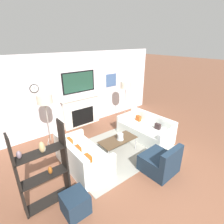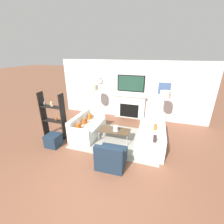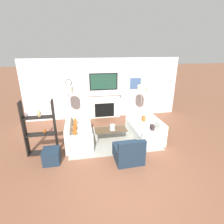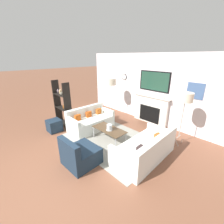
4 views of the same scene
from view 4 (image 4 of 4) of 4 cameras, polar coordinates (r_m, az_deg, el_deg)
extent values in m
plane|color=brown|center=(4.06, -23.37, -21.00)|extent=(60.00, 60.00, 0.00)
cube|color=silver|center=(6.12, 15.76, 8.20)|extent=(7.02, 0.07, 2.70)
cube|color=silver|center=(6.24, 14.50, 0.82)|extent=(1.44, 0.16, 1.09)
cube|color=black|center=(6.22, 13.95, -0.72)|extent=(0.89, 0.01, 0.65)
cube|color=silver|center=(6.06, 14.87, 5.79)|extent=(1.56, 0.22, 0.04)
cylinder|color=#B2AD9E|center=(6.31, 10.60, 7.35)|extent=(0.04, 0.04, 0.10)
cylinder|color=white|center=(6.29, 10.66, 8.20)|extent=(0.03, 0.03, 0.09)
cylinder|color=#B2AD9E|center=(5.76, 19.33, 5.29)|extent=(0.04, 0.04, 0.10)
cylinder|color=white|center=(5.74, 19.44, 6.21)|extent=(0.03, 0.03, 0.09)
cube|color=black|center=(6.02, 15.83, 11.22)|extent=(1.26, 0.04, 0.75)
cube|color=#1E4233|center=(6.00, 15.73, 11.20)|extent=(1.17, 0.01, 0.68)
cylinder|color=black|center=(6.91, 4.70, 13.19)|extent=(0.27, 0.02, 0.27)
cylinder|color=silver|center=(6.90, 4.62, 13.18)|extent=(0.23, 0.00, 0.23)
cube|color=black|center=(6.89, 4.61, 13.42)|extent=(0.01, 0.00, 0.06)
cube|color=#3D5884|center=(5.46, 29.17, 7.00)|extent=(0.51, 0.02, 0.51)
cube|color=gray|center=(4.95, 0.44, -10.83)|extent=(3.05, 2.14, 0.01)
cube|color=white|center=(5.65, -7.94, -4.31)|extent=(0.86, 1.61, 0.45)
cube|color=white|center=(5.77, -10.19, 0.36)|extent=(0.16, 1.61, 0.34)
cube|color=white|center=(5.96, -2.24, 0.52)|extent=(0.86, 0.10, 0.18)
cube|color=white|center=(5.16, -14.87, -3.48)|extent=(0.86, 0.10, 0.18)
cube|color=#B7581F|center=(5.88, -5.15, 0.30)|extent=(0.11, 0.21, 0.21)
cube|color=#BA4D18|center=(5.62, -8.88, -0.87)|extent=(0.11, 0.21, 0.20)
cube|color=#C15118|center=(5.39, -12.95, -2.09)|extent=(0.10, 0.21, 0.21)
cube|color=white|center=(4.21, 12.05, -14.23)|extent=(0.94, 1.85, 0.42)
cube|color=white|center=(3.87, 17.01, -11.53)|extent=(0.22, 1.83, 0.32)
cube|color=white|center=(3.46, 4.30, -16.30)|extent=(0.88, 0.13, 0.18)
cube|color=white|center=(4.72, 18.07, -6.50)|extent=(0.88, 0.13, 0.18)
cube|color=#322424|center=(3.69, 10.63, -13.86)|extent=(0.11, 0.19, 0.18)
cube|color=#BD5220|center=(4.30, 16.83, -9.06)|extent=(0.11, 0.19, 0.19)
cube|color=#1A2A3B|center=(4.02, -11.55, -16.06)|extent=(0.80, 0.81, 0.42)
cube|color=#1A2A3B|center=(3.67, -16.20, -13.09)|extent=(0.78, 0.17, 0.35)
cube|color=#4C3823|center=(4.74, -1.11, -6.56)|extent=(1.11, 0.52, 0.02)
cylinder|color=#B7B7BC|center=(5.07, -6.97, -7.53)|extent=(0.02, 0.02, 0.41)
cylinder|color=#B7B7BC|center=(4.39, 1.42, -12.20)|extent=(0.02, 0.02, 0.41)
cylinder|color=#B7B7BC|center=(5.32, -3.13, -6.01)|extent=(0.02, 0.02, 0.41)
cylinder|color=#B7B7BC|center=(4.67, 5.33, -10.10)|extent=(0.02, 0.02, 0.41)
cylinder|color=silver|center=(4.64, -0.98, -5.84)|extent=(0.17, 0.17, 0.19)
cylinder|color=silver|center=(4.66, -0.98, -6.30)|extent=(0.10, 0.10, 0.10)
cylinder|color=silver|center=(4.68, -0.97, -6.79)|extent=(0.20, 0.20, 0.01)
cylinder|color=#9E998E|center=(6.67, 0.45, -0.99)|extent=(0.09, 0.23, 0.27)
cylinder|color=#9E998E|center=(6.82, -0.38, -0.48)|extent=(0.17, 0.19, 0.27)
cylinder|color=#9E998E|center=(6.67, -1.18, -1.00)|extent=(0.23, 0.07, 0.27)
cylinder|color=#9E998E|center=(6.49, -0.38, 5.14)|extent=(0.02, 0.02, 1.19)
cylinder|color=beige|center=(6.33, -0.40, 11.47)|extent=(0.42, 0.42, 0.26)
cylinder|color=#9E998E|center=(5.17, 25.08, -9.97)|extent=(0.09, 0.23, 0.26)
cylinder|color=#9E998E|center=(5.26, 23.38, -9.17)|extent=(0.17, 0.19, 0.26)
cylinder|color=#9E998E|center=(5.09, 23.12, -10.14)|extent=(0.23, 0.07, 0.26)
cylinder|color=#9E998E|center=(4.88, 25.01, -2.74)|extent=(0.02, 0.02, 1.13)
cylinder|color=beige|center=(4.68, 26.28, 5.09)|extent=(0.41, 0.41, 0.26)
cube|color=black|center=(6.48, -20.12, 3.87)|extent=(0.04, 0.28, 1.71)
cube|color=black|center=(5.73, -16.50, 2.17)|extent=(0.04, 0.28, 1.71)
cube|color=black|center=(6.39, -17.59, -4.02)|extent=(0.91, 0.28, 0.02)
cube|color=black|center=(6.16, -18.22, 1.32)|extent=(0.91, 0.28, 0.01)
cube|color=black|center=(6.01, -18.80, 6.25)|extent=(0.91, 0.28, 0.02)
ellipsoid|color=tan|center=(5.94, -19.02, 7.21)|extent=(0.11, 0.11, 0.22)
ellipsoid|color=#964E19|center=(6.02, -17.85, 1.87)|extent=(0.08, 0.08, 0.17)
ellipsoid|color=gray|center=(6.30, -19.86, 7.51)|extent=(0.08, 0.08, 0.15)
ellipsoid|color=silver|center=(5.94, -18.90, 6.95)|extent=(0.10, 0.10, 0.16)
cube|color=#1A2A3B|center=(5.84, -21.11, -4.83)|extent=(0.46, 0.46, 0.43)
camera|label=1|loc=(5.98, -50.97, 18.30)|focal=28.00mm
camera|label=2|loc=(2.45, -91.51, 10.09)|focal=24.00mm
camera|label=3|loc=(4.84, -79.26, 10.69)|focal=28.00mm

